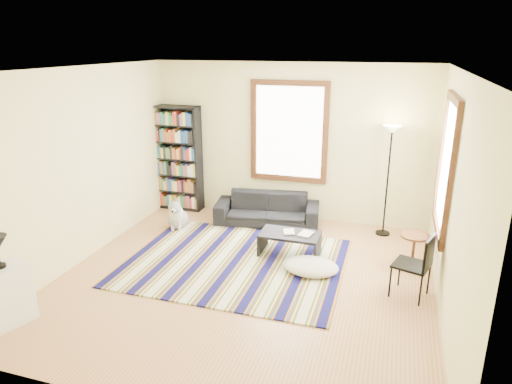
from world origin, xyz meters
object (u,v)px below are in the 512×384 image
(sofa, at_px, (267,209))
(folding_chair, at_px, (411,265))
(coffee_table, at_px, (290,244))
(side_table, at_px, (413,252))
(floor_cushion, at_px, (311,266))
(dog, at_px, (178,213))
(floor_lamp, at_px, (387,182))
(bookshelf, at_px, (178,158))
(white_cabinet, at_px, (6,295))

(sofa, bearing_deg, folding_chair, -45.97)
(sofa, distance_m, coffee_table, 1.35)
(side_table, bearing_deg, floor_cushion, -158.83)
(coffee_table, relative_size, floor_cushion, 1.15)
(floor_cushion, xyz_separation_m, dog, (-2.54, 0.95, 0.18))
(sofa, bearing_deg, floor_lamp, -5.71)
(bookshelf, relative_size, floor_cushion, 2.55)
(sofa, relative_size, floor_lamp, 0.99)
(coffee_table, height_order, dog, dog)
(coffee_table, distance_m, floor_cushion, 0.63)
(side_table, relative_size, folding_chair, 0.63)
(bookshelf, bearing_deg, dog, -66.01)
(floor_cushion, relative_size, dog, 1.43)
(coffee_table, bearing_deg, floor_cushion, -48.26)
(bookshelf, relative_size, floor_lamp, 1.08)
(sofa, xyz_separation_m, white_cabinet, (-2.03, -3.84, 0.08))
(sofa, distance_m, white_cabinet, 4.34)
(coffee_table, distance_m, dog, 2.17)
(floor_lamp, bearing_deg, side_table, -69.50)
(sofa, height_order, white_cabinet, white_cabinet)
(sofa, distance_m, folding_chair, 3.05)
(white_cabinet, bearing_deg, sofa, 81.64)
(bookshelf, relative_size, folding_chair, 2.33)
(coffee_table, xyz_separation_m, white_cabinet, (-2.72, -2.68, 0.17))
(bookshelf, bearing_deg, side_table, -17.58)
(white_cabinet, distance_m, dog, 3.21)
(folding_chair, xyz_separation_m, dog, (-3.85, 1.17, -0.16))
(folding_chair, height_order, dog, folding_chair)
(bookshelf, height_order, coffee_table, bookshelf)
(sofa, xyz_separation_m, coffee_table, (0.69, -1.16, -0.09))
(floor_lamp, xyz_separation_m, white_cabinet, (-4.05, -3.94, -0.58))
(bookshelf, bearing_deg, folding_chair, -26.41)
(white_cabinet, bearing_deg, side_table, 50.84)
(floor_lamp, height_order, folding_chair, floor_lamp)
(sofa, relative_size, floor_cushion, 2.34)
(bookshelf, height_order, white_cabinet, bookshelf)
(floor_cushion, bearing_deg, bookshelf, 147.32)
(side_table, relative_size, white_cabinet, 0.77)
(coffee_table, xyz_separation_m, floor_lamp, (1.33, 1.26, 0.75))
(sofa, distance_m, floor_cushion, 1.97)
(floor_cushion, bearing_deg, coffee_table, 131.74)
(floor_lamp, bearing_deg, white_cabinet, -135.82)
(sofa, xyz_separation_m, folding_chair, (2.42, -1.85, 0.16))
(sofa, height_order, coffee_table, sofa)
(floor_lamp, distance_m, dog, 3.60)
(bookshelf, xyz_separation_m, folding_chair, (4.27, -2.12, -0.57))
(floor_cushion, bearing_deg, side_table, 21.17)
(floor_lamp, bearing_deg, dog, -167.27)
(floor_lamp, xyz_separation_m, side_table, (0.45, -1.20, -0.66))
(floor_cushion, relative_size, floor_lamp, 0.42)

